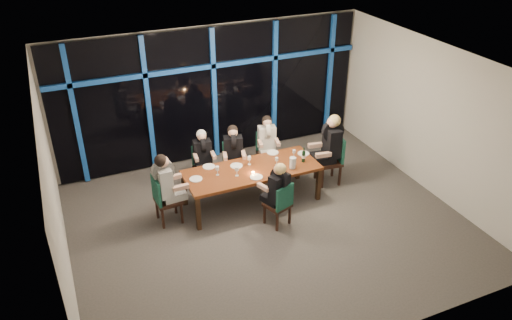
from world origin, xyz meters
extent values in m
plane|color=#524C48|center=(0.00, 0.00, 0.00)|extent=(7.00, 7.00, 0.00)
cube|color=beige|center=(0.00, 3.00, 1.50)|extent=(7.00, 0.04, 3.00)
cube|color=beige|center=(0.00, -3.00, 1.50)|extent=(7.00, 0.04, 3.00)
cube|color=beige|center=(-3.50, 0.00, 1.50)|extent=(0.04, 6.00, 3.00)
cube|color=beige|center=(3.50, 0.00, 1.50)|extent=(0.04, 6.00, 3.00)
cube|color=white|center=(0.00, 0.00, 3.00)|extent=(7.00, 6.00, 0.04)
cube|color=black|center=(0.00, 2.94, 1.50)|extent=(6.86, 0.04, 2.94)
cube|color=#1449A1|center=(-2.90, 2.89, 1.50)|extent=(0.10, 0.10, 2.94)
cube|color=#1449A1|center=(-1.45, 2.89, 1.50)|extent=(0.10, 0.10, 2.94)
cube|color=#1449A1|center=(0.00, 2.89, 1.50)|extent=(0.10, 0.10, 2.94)
cube|color=#1449A1|center=(1.45, 2.89, 1.50)|extent=(0.10, 0.10, 2.94)
cube|color=#1449A1|center=(2.90, 2.89, 1.50)|extent=(0.10, 0.10, 2.94)
cube|color=#1449A1|center=(0.00, 2.89, 2.16)|extent=(6.86, 0.10, 0.10)
cube|color=#FF2D14|center=(1.10, 3.25, 2.15)|extent=(0.60, 0.05, 0.35)
cube|color=brown|center=(0.00, 0.80, 0.72)|extent=(2.60, 1.00, 0.06)
cube|color=black|center=(-1.24, 0.36, 0.34)|extent=(0.08, 0.08, 0.69)
cube|color=black|center=(1.24, 0.36, 0.34)|extent=(0.08, 0.08, 0.69)
cube|color=black|center=(-1.24, 1.24, 0.34)|extent=(0.08, 0.08, 0.69)
cube|color=black|center=(1.24, 1.24, 0.34)|extent=(0.08, 0.08, 0.69)
cube|color=black|center=(-0.67, 1.76, 0.40)|extent=(0.44, 0.44, 0.05)
cube|color=#1B5844|center=(-0.65, 1.93, 0.64)|extent=(0.40, 0.09, 0.44)
cube|color=black|center=(-0.85, 1.62, 0.19)|extent=(0.04, 0.04, 0.37)
cube|color=black|center=(-0.53, 1.58, 0.19)|extent=(0.04, 0.04, 0.37)
cube|color=black|center=(-0.81, 1.93, 0.19)|extent=(0.04, 0.04, 0.37)
cube|color=black|center=(-0.50, 1.90, 0.19)|extent=(0.04, 0.04, 0.37)
cube|color=black|center=(-0.08, 1.56, 0.42)|extent=(0.52, 0.52, 0.06)
cube|color=#1B5844|center=(-0.03, 1.74, 0.67)|extent=(0.42, 0.16, 0.47)
cube|color=black|center=(-0.29, 1.44, 0.20)|extent=(0.05, 0.05, 0.39)
cube|color=black|center=(0.03, 1.35, 0.20)|extent=(0.05, 0.05, 0.39)
cube|color=black|center=(-0.20, 1.77, 0.20)|extent=(0.05, 0.05, 0.39)
cube|color=black|center=(0.12, 1.68, 0.20)|extent=(0.05, 0.05, 0.39)
cube|color=black|center=(0.77, 1.77, 0.41)|extent=(0.49, 0.49, 0.05)
cube|color=#1B5844|center=(0.81, 1.95, 0.66)|extent=(0.41, 0.14, 0.46)
cube|color=black|center=(0.57, 1.65, 0.19)|extent=(0.04, 0.04, 0.38)
cube|color=black|center=(0.89, 1.58, 0.19)|extent=(0.04, 0.04, 0.38)
cube|color=black|center=(0.64, 1.97, 0.19)|extent=(0.04, 0.04, 0.38)
cube|color=black|center=(0.96, 1.90, 0.19)|extent=(0.04, 0.04, 0.38)
cube|color=black|center=(-1.66, 0.83, 0.45)|extent=(0.47, 0.47, 0.06)
cube|color=#1B5844|center=(-1.86, 0.82, 0.72)|extent=(0.08, 0.45, 0.50)
cube|color=black|center=(-1.47, 0.66, 0.21)|extent=(0.04, 0.04, 0.42)
cube|color=black|center=(-1.49, 1.02, 0.21)|extent=(0.04, 0.04, 0.42)
cube|color=black|center=(-1.83, 0.64, 0.21)|extent=(0.04, 0.04, 0.42)
cube|color=black|center=(-1.85, 1.00, 0.21)|extent=(0.04, 0.04, 0.42)
cube|color=black|center=(1.75, 0.86, 0.49)|extent=(0.55, 0.55, 0.06)
cube|color=#1B5844|center=(1.96, 0.83, 0.78)|extent=(0.12, 0.49, 0.54)
cube|color=black|center=(1.59, 1.08, 0.23)|extent=(0.05, 0.05, 0.45)
cube|color=black|center=(1.53, 0.70, 0.23)|extent=(0.05, 0.05, 0.45)
cube|color=black|center=(1.97, 1.02, 0.23)|extent=(0.05, 0.05, 0.45)
cube|color=black|center=(1.91, 0.64, 0.23)|extent=(0.05, 0.05, 0.45)
cube|color=black|center=(0.14, -0.05, 0.41)|extent=(0.52, 0.52, 0.05)
cube|color=#1B5844|center=(0.21, -0.22, 0.66)|extent=(0.40, 0.18, 0.46)
cube|color=black|center=(0.24, 0.16, 0.19)|extent=(0.05, 0.05, 0.38)
cube|color=black|center=(-0.07, 0.05, 0.19)|extent=(0.05, 0.05, 0.38)
cube|color=black|center=(0.35, -0.14, 0.19)|extent=(0.05, 0.05, 0.38)
cube|color=black|center=(0.05, -0.26, 0.19)|extent=(0.05, 0.05, 0.38)
cube|color=black|center=(-0.68, 1.65, 0.49)|extent=(0.36, 0.40, 0.12)
cube|color=black|center=(-0.67, 1.79, 0.78)|extent=(0.38, 0.25, 0.50)
cylinder|color=black|center=(-0.67, 1.79, 0.97)|extent=(0.13, 0.38, 0.37)
sphere|color=tan|center=(-0.67, 1.78, 1.13)|extent=(0.19, 0.19, 0.19)
sphere|color=silver|center=(-0.67, 1.81, 1.16)|extent=(0.20, 0.20, 0.20)
cube|color=tan|center=(-0.87, 1.60, 0.79)|extent=(0.10, 0.27, 0.07)
cube|color=tan|center=(-0.51, 1.56, 0.79)|extent=(0.10, 0.27, 0.07)
cube|color=black|center=(-0.11, 1.45, 0.52)|extent=(0.43, 0.47, 0.13)
cube|color=black|center=(-0.07, 1.60, 0.82)|extent=(0.42, 0.32, 0.52)
cylinder|color=black|center=(-0.07, 1.60, 1.03)|extent=(0.19, 0.40, 0.39)
sphere|color=tan|center=(-0.08, 1.58, 1.20)|extent=(0.20, 0.20, 0.20)
sphere|color=black|center=(-0.07, 1.61, 1.23)|extent=(0.22, 0.22, 0.22)
cube|color=tan|center=(-0.31, 1.43, 0.79)|extent=(0.15, 0.29, 0.07)
cube|color=tan|center=(0.05, 1.33, 0.79)|extent=(0.15, 0.29, 0.07)
cube|color=silver|center=(0.74, 1.67, 0.50)|extent=(0.41, 0.45, 0.13)
cube|color=silver|center=(0.77, 1.81, 0.80)|extent=(0.41, 0.30, 0.51)
cylinder|color=silver|center=(0.77, 1.81, 1.01)|extent=(0.17, 0.39, 0.38)
sphere|color=tan|center=(0.77, 1.79, 1.17)|extent=(0.19, 0.19, 0.19)
sphere|color=black|center=(0.78, 1.83, 1.20)|extent=(0.21, 0.21, 0.21)
cube|color=tan|center=(0.55, 1.64, 0.79)|extent=(0.13, 0.28, 0.07)
cube|color=tan|center=(0.90, 1.55, 0.79)|extent=(0.13, 0.28, 0.07)
cube|color=black|center=(-1.54, 0.84, 0.55)|extent=(0.44, 0.38, 0.14)
cube|color=black|center=(-1.70, 0.83, 0.88)|extent=(0.26, 0.41, 0.56)
cylinder|color=black|center=(-1.70, 0.83, 1.10)|extent=(0.42, 0.12, 0.42)
sphere|color=tan|center=(-1.68, 0.83, 1.28)|extent=(0.21, 0.21, 0.21)
sphere|color=black|center=(-1.72, 0.83, 1.31)|extent=(0.23, 0.23, 0.23)
cube|color=tan|center=(-1.45, 0.64, 0.79)|extent=(0.30, 0.10, 0.08)
cube|color=tan|center=(-1.47, 1.04, 0.79)|extent=(0.30, 0.10, 0.08)
cube|color=black|center=(1.62, 0.88, 0.59)|extent=(0.50, 0.45, 0.15)
cube|color=black|center=(1.79, 0.85, 0.95)|extent=(0.32, 0.46, 0.60)
cylinder|color=black|center=(1.79, 0.85, 1.19)|extent=(0.46, 0.17, 0.45)
sphere|color=tan|center=(1.77, 0.86, 1.38)|extent=(0.23, 0.23, 0.23)
sphere|color=tan|center=(1.81, 0.85, 1.41)|extent=(0.25, 0.25, 0.25)
cube|color=tan|center=(1.57, 1.11, 0.79)|extent=(0.33, 0.13, 0.09)
cube|color=tan|center=(1.50, 0.68, 0.79)|extent=(0.33, 0.13, 0.09)
cube|color=black|center=(0.11, 0.06, 0.50)|extent=(0.44, 0.47, 0.13)
cube|color=black|center=(0.16, -0.08, 0.80)|extent=(0.42, 0.33, 0.51)
cylinder|color=black|center=(0.16, -0.08, 1.00)|extent=(0.21, 0.39, 0.38)
sphere|color=tan|center=(0.15, -0.06, 1.17)|extent=(0.19, 0.19, 0.19)
sphere|color=tan|center=(0.16, -0.10, 1.19)|extent=(0.21, 0.21, 0.21)
cube|color=tan|center=(0.25, 0.19, 0.79)|extent=(0.16, 0.28, 0.07)
cube|color=tan|center=(-0.09, 0.06, 0.79)|extent=(0.16, 0.28, 0.07)
cylinder|color=white|center=(-0.73, 1.20, 0.76)|extent=(0.24, 0.24, 0.01)
cylinder|color=white|center=(-0.23, 1.02, 0.76)|extent=(0.24, 0.24, 0.01)
cylinder|color=white|center=(0.64, 1.23, 0.76)|extent=(0.24, 0.24, 0.01)
cylinder|color=white|center=(-1.10, 0.86, 0.76)|extent=(0.24, 0.24, 0.01)
cylinder|color=white|center=(1.20, 0.94, 0.76)|extent=(0.24, 0.24, 0.01)
cylinder|color=white|center=(-0.04, 0.48, 0.76)|extent=(0.24, 0.24, 0.01)
cylinder|color=black|center=(1.04, 0.66, 0.86)|extent=(0.07, 0.07, 0.22)
cylinder|color=black|center=(1.04, 0.66, 1.02)|extent=(0.03, 0.03, 0.08)
cylinder|color=silver|center=(1.04, 0.66, 0.86)|extent=(0.07, 0.07, 0.06)
cylinder|color=silver|center=(0.73, 0.53, 0.86)|extent=(0.12, 0.12, 0.22)
cylinder|color=silver|center=(0.80, 0.53, 0.88)|extent=(0.02, 0.02, 0.16)
cylinder|color=#F39649|center=(-0.04, 0.64, 0.77)|extent=(0.05, 0.05, 0.03)
cylinder|color=silver|center=(-0.35, 0.68, 0.75)|extent=(0.07, 0.07, 0.01)
cylinder|color=silver|center=(-0.35, 0.68, 0.81)|extent=(0.01, 0.01, 0.11)
cylinder|color=silver|center=(-0.35, 0.68, 0.90)|extent=(0.07, 0.07, 0.07)
cylinder|color=silver|center=(0.02, 0.98, 0.75)|extent=(0.07, 0.07, 0.01)
cylinder|color=silver|center=(0.02, 0.98, 0.81)|extent=(0.01, 0.01, 0.10)
cylinder|color=silver|center=(0.02, 0.98, 0.89)|extent=(0.07, 0.07, 0.07)
cylinder|color=silver|center=(0.50, 0.75, 0.75)|extent=(0.06, 0.06, 0.01)
cylinder|color=silver|center=(0.50, 0.75, 0.80)|extent=(0.01, 0.01, 0.09)
cylinder|color=silver|center=(0.50, 0.75, 0.88)|extent=(0.06, 0.06, 0.07)
cylinder|color=silver|center=(-0.68, 0.85, 0.75)|extent=(0.07, 0.07, 0.01)
cylinder|color=silver|center=(-0.68, 0.85, 0.81)|extent=(0.01, 0.01, 0.10)
cylinder|color=silver|center=(-0.68, 0.85, 0.90)|extent=(0.07, 0.07, 0.07)
cylinder|color=white|center=(0.96, 0.90, 0.75)|extent=(0.06, 0.06, 0.01)
cylinder|color=white|center=(0.96, 0.90, 0.80)|extent=(0.01, 0.01, 0.09)
cylinder|color=white|center=(0.96, 0.90, 0.88)|extent=(0.06, 0.06, 0.06)
camera|label=1|loc=(-3.21, -6.80, 5.57)|focal=35.00mm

